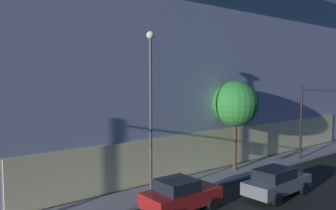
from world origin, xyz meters
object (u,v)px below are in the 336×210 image
(street_lamp_sidewalk, at_px, (151,96))
(car_grey, at_px, (277,182))
(traffic_light_far_corner, at_px, (318,111))
(modern_building, at_px, (125,74))
(car_red, at_px, (180,195))
(sidewalk_tree, at_px, (236,104))

(street_lamp_sidewalk, xyz_separation_m, car_grey, (5.80, -4.24, -4.95))
(traffic_light_far_corner, bearing_deg, car_grey, -164.63)
(car_grey, bearing_deg, modern_building, 81.87)
(car_grey, bearing_deg, car_red, 161.77)
(traffic_light_far_corner, distance_m, sidewalk_tree, 7.45)
(car_red, bearing_deg, modern_building, 65.83)
(street_lamp_sidewalk, height_order, sidewalk_tree, street_lamp_sidewalk)
(traffic_light_far_corner, relative_size, sidewalk_tree, 0.93)
(car_grey, bearing_deg, traffic_light_far_corner, 15.37)
(modern_building, height_order, street_lamp_sidewalk, modern_building)
(modern_building, bearing_deg, traffic_light_far_corner, -71.64)
(traffic_light_far_corner, height_order, sidewalk_tree, sidewalk_tree)
(car_red, bearing_deg, street_lamp_sidewalk, 93.26)
(modern_building, distance_m, street_lamp_sidewalk, 19.21)
(modern_building, distance_m, car_red, 22.17)
(traffic_light_far_corner, distance_m, car_grey, 10.16)
(sidewalk_tree, xyz_separation_m, car_grey, (-2.23, -4.97, -4.09))
(sidewalk_tree, xyz_separation_m, car_red, (-7.89, -3.11, -4.12))
(car_red, height_order, car_grey, car_grey)
(modern_building, distance_m, car_grey, 22.37)
(sidewalk_tree, relative_size, car_red, 1.58)
(modern_building, height_order, car_red, modern_building)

